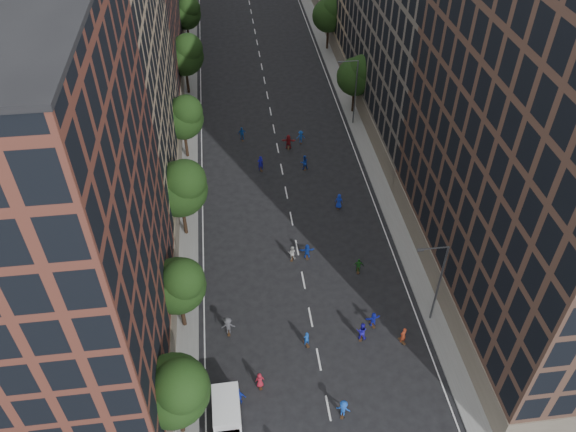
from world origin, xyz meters
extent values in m
plane|color=black|center=(0.00, 40.00, 0.00)|extent=(240.00, 240.00, 0.00)
cube|color=slate|center=(-12.00, 47.50, 0.07)|extent=(4.00, 105.00, 0.15)
cube|color=slate|center=(12.00, 47.50, 0.07)|extent=(4.00, 105.00, 0.15)
cube|color=brown|center=(-19.00, 11.00, 15.00)|extent=(14.00, 22.00, 30.00)
cube|color=#988163|center=(-19.00, 35.00, 17.00)|extent=(14.00, 26.00, 34.00)
cube|color=#4D3429|center=(19.00, 15.00, 18.00)|extent=(14.00, 30.00, 36.00)
cylinder|color=black|center=(-11.20, 4.00, 1.98)|extent=(0.36, 0.36, 3.96)
sphere|color=#1A3311|center=(-11.20, 4.00, 5.58)|extent=(5.20, 5.20, 5.20)
sphere|color=#1A3311|center=(-10.55, 3.48, 6.88)|extent=(3.90, 3.90, 3.90)
cylinder|color=black|center=(-11.20, 14.00, 1.85)|extent=(0.36, 0.36, 3.70)
sphere|color=#1A3311|center=(-11.20, 14.00, 5.21)|extent=(4.80, 4.80, 4.80)
sphere|color=#1A3311|center=(-10.60, 13.52, 6.41)|extent=(3.60, 3.60, 3.60)
cylinder|color=black|center=(-11.20, 26.00, 2.11)|extent=(0.36, 0.36, 4.22)
sphere|color=#1A3311|center=(-11.20, 26.00, 5.95)|extent=(5.60, 5.60, 5.60)
sphere|color=#1A3311|center=(-10.50, 25.44, 7.35)|extent=(4.20, 4.20, 4.20)
cylinder|color=black|center=(-11.20, 40.00, 1.94)|extent=(0.36, 0.36, 3.87)
sphere|color=#1A3311|center=(-11.20, 40.00, 5.46)|extent=(5.00, 5.00, 5.00)
sphere|color=#1A3311|center=(-10.57, 39.50, 6.71)|extent=(3.75, 3.75, 3.75)
cylinder|color=black|center=(-11.20, 56.00, 2.02)|extent=(0.36, 0.36, 4.05)
sphere|color=#1A3311|center=(-11.20, 56.00, 5.70)|extent=(5.40, 5.40, 5.40)
sphere|color=#1A3311|center=(-10.52, 55.46, 7.05)|extent=(4.05, 4.05, 4.05)
cylinder|color=black|center=(-11.20, 72.00, 1.89)|extent=(0.36, 0.36, 3.78)
sphere|color=#1A3311|center=(-11.20, 72.00, 5.33)|extent=(4.80, 4.80, 4.80)
sphere|color=#1A3311|center=(-10.60, 71.52, 6.53)|extent=(3.60, 3.60, 3.60)
cylinder|color=black|center=(11.20, 48.00, 1.87)|extent=(0.36, 0.36, 3.74)
sphere|color=#1A3311|center=(11.20, 48.00, 5.27)|extent=(5.00, 5.00, 5.00)
sphere|color=#1A3311|center=(11.82, 47.50, 6.52)|extent=(3.75, 3.75, 3.75)
cylinder|color=black|center=(11.20, 68.00, 1.98)|extent=(0.36, 0.36, 3.96)
sphere|color=#1A3311|center=(11.20, 68.00, 5.58)|extent=(5.20, 5.20, 5.20)
sphere|color=#1A3311|center=(11.85, 67.48, 6.88)|extent=(3.90, 3.90, 3.90)
cylinder|color=#595B60|center=(10.60, 12.00, 4.50)|extent=(0.18, 0.18, 9.00)
cylinder|color=#595B60|center=(9.40, 12.00, 9.00)|extent=(2.40, 0.12, 0.12)
cube|color=#595B60|center=(8.30, 12.00, 8.95)|extent=(0.50, 0.22, 0.15)
cylinder|color=#595B60|center=(10.60, 45.00, 4.50)|extent=(0.18, 0.18, 9.00)
cylinder|color=#595B60|center=(9.40, 45.00, 9.00)|extent=(2.40, 0.12, 0.12)
cube|color=#595B60|center=(8.30, 45.00, 8.95)|extent=(0.50, 0.22, 0.15)
cube|color=white|center=(-7.81, 4.45, 1.39)|extent=(2.05, 3.48, 2.12)
cylinder|color=black|center=(-8.78, 5.78, 0.37)|extent=(0.25, 0.73, 0.73)
cylinder|color=black|center=(-6.86, 5.80, 0.37)|extent=(0.25, 0.73, 0.73)
imported|color=#1547AB|center=(-0.82, 10.63, 0.77)|extent=(0.65, 0.54, 1.54)
imported|color=#2116BA|center=(3.98, 10.71, 0.93)|extent=(1.10, 0.98, 1.87)
imported|color=blue|center=(1.00, 3.83, 0.84)|extent=(1.24, 0.98, 1.68)
imported|color=#162EB3|center=(-6.85, 5.74, 0.96)|extent=(1.21, 0.73, 1.93)
imported|color=#1721BB|center=(5.32, 11.96, 0.75)|extent=(1.45, 0.66, 1.50)
imported|color=maroon|center=(-5.11, 7.11, 0.77)|extent=(0.80, 0.57, 1.54)
imported|color=maroon|center=(7.43, 9.89, 0.87)|extent=(0.75, 0.64, 1.74)
imported|color=#B8B8B4|center=(-0.73, 20.97, 0.80)|extent=(0.89, 0.75, 1.61)
imported|color=#424348|center=(-7.37, 12.69, 0.92)|extent=(1.20, 0.70, 1.84)
imported|color=#1D621D|center=(5.45, 18.48, 0.80)|extent=(1.00, 0.60, 1.59)
imported|color=#1437AA|center=(0.80, 21.00, 0.81)|extent=(1.51, 0.50, 1.62)
imported|color=#1730BB|center=(5.40, 28.17, 0.87)|extent=(0.99, 0.81, 1.75)
imported|color=#1816B5|center=(-2.51, 36.15, 0.97)|extent=(0.81, 0.64, 1.93)
imported|color=#1539AF|center=(2.67, 35.71, 0.92)|extent=(0.98, 0.80, 1.85)
imported|color=#164CB5|center=(3.05, 41.37, 0.83)|extent=(1.07, 0.61, 1.65)
imported|color=#1653B5|center=(-4.29, 42.89, 0.90)|extent=(1.10, 0.58, 1.80)
imported|color=maroon|center=(1.35, 40.29, 0.94)|extent=(1.80, 0.84, 1.87)
camera|label=1|loc=(-5.96, -17.92, 40.10)|focal=35.00mm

